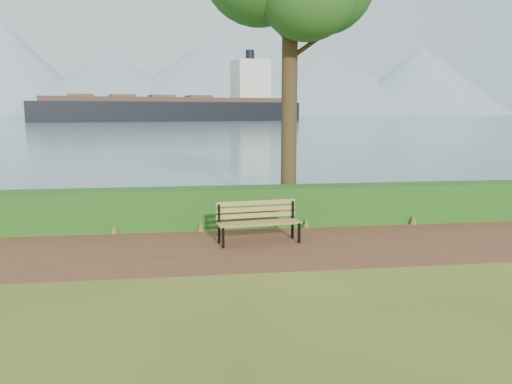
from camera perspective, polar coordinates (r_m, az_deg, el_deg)
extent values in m
plane|color=#4C5819|center=(10.66, -0.12, -6.90)|extent=(140.00, 140.00, 0.00)
cube|color=#592E1E|center=(10.95, -0.32, -6.44)|extent=(40.00, 3.40, 0.01)
cube|color=#164814|center=(13.06, -1.62, -1.64)|extent=(32.00, 0.85, 1.00)
cube|color=slate|center=(270.17, -7.49, 8.55)|extent=(700.00, 510.00, 0.00)
cone|color=#7A8FA3|center=(443.60, -26.55, 12.44)|extent=(140.00, 140.00, 70.00)
cone|color=#7A8FA3|center=(409.92, -16.26, 11.83)|extent=(160.00, 160.00, 48.00)
cone|color=#7A8FA3|center=(416.65, -4.86, 13.08)|extent=(190.00, 190.00, 62.00)
cone|color=#7A8FA3|center=(425.57, 7.66, 12.14)|extent=(170.00, 170.00, 50.00)
cone|color=#7A8FA3|center=(466.64, 18.30, 11.99)|extent=(150.00, 150.00, 58.00)
cone|color=#7A8FA3|center=(440.48, -8.98, 11.03)|extent=(120.00, 120.00, 35.00)
cone|color=#7A8FA3|center=(461.04, 11.70, 11.18)|extent=(130.00, 130.00, 40.00)
cube|color=black|center=(10.90, -3.78, -5.28)|extent=(0.06, 0.07, 0.47)
cube|color=black|center=(11.29, -4.25, -3.66)|extent=(0.06, 0.07, 0.90)
cube|color=black|center=(11.07, -4.03, -3.97)|extent=(0.12, 0.54, 0.05)
cube|color=black|center=(11.36, 4.95, -4.70)|extent=(0.06, 0.07, 0.47)
cube|color=black|center=(11.73, 4.20, -3.17)|extent=(0.06, 0.07, 0.90)
cube|color=black|center=(11.52, 4.57, -3.46)|extent=(0.12, 0.54, 0.05)
cube|color=olive|center=(11.07, 0.63, -3.79)|extent=(1.87, 0.33, 0.04)
cube|color=olive|center=(11.19, 0.45, -3.64)|extent=(1.87, 0.33, 0.04)
cube|color=olive|center=(11.32, 0.27, -3.49)|extent=(1.87, 0.33, 0.04)
cube|color=olive|center=(11.44, 0.10, -3.35)|extent=(1.87, 0.33, 0.04)
cube|color=olive|center=(11.48, 0.02, -2.68)|extent=(1.87, 0.28, 0.11)
cube|color=olive|center=(11.45, 0.02, -1.96)|extent=(1.87, 0.28, 0.11)
cube|color=olive|center=(11.42, 0.02, -1.24)|extent=(1.87, 0.28, 0.11)
cylinder|color=#332414|center=(13.81, 3.85, 12.84)|extent=(0.43, 0.43, 7.67)
cylinder|color=#332414|center=(13.99, 5.89, 16.27)|extent=(1.12, 0.13, 0.84)
cylinder|color=#332414|center=(13.99, 2.02, 18.51)|extent=(0.87, 0.40, 0.77)
cube|color=black|center=(147.58, -9.68, 8.61)|extent=(77.12, 30.58, 7.65)
cube|color=#47312A|center=(147.60, -9.72, 10.35)|extent=(70.90, 27.90, 1.31)
cube|color=silver|center=(154.97, -0.69, 12.60)|extent=(11.76, 11.17, 12.03)
cylinder|color=black|center=(155.55, -0.69, 15.22)|extent=(2.62, 2.62, 3.83)
cube|color=brown|center=(144.34, -19.43, 10.34)|extent=(8.14, 8.61, 0.87)
cube|color=brown|center=(145.31, -15.05, 10.53)|extent=(8.14, 8.61, 0.87)
cube|color=brown|center=(147.08, -10.75, 10.67)|extent=(8.14, 8.61, 0.87)
cube|color=brown|center=(149.63, -6.57, 10.74)|extent=(8.14, 8.61, 0.87)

